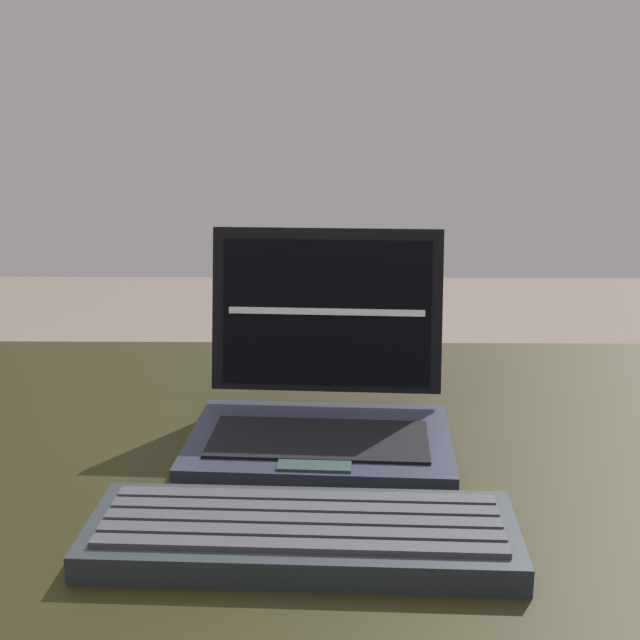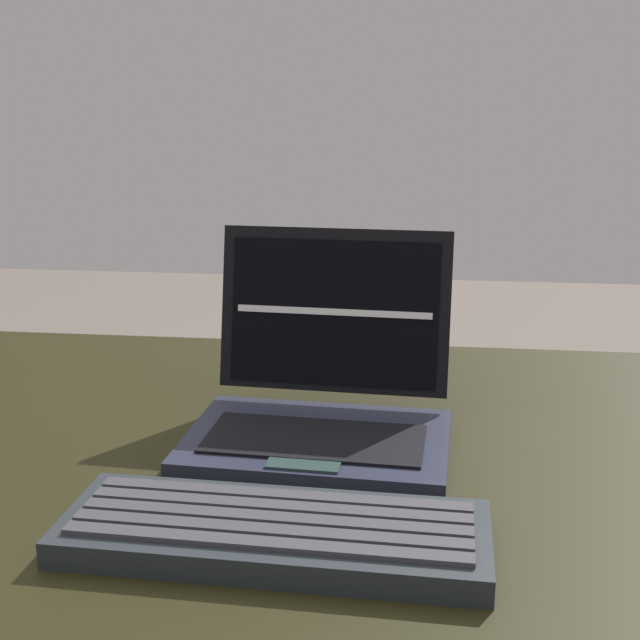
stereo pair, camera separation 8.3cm
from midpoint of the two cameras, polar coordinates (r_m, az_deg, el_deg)
name	(u,v)px [view 2 (the right image)]	position (r m, az deg, el deg)	size (l,w,h in m)	color
desk	(377,537)	(0.91, 6.50, -14.26)	(1.70, 0.69, 0.72)	black
laptop_front	(323,399)	(0.86, 2.95, -5.32)	(0.27, 0.23, 0.20)	#212435
external_keyboard	(274,532)	(0.68, 0.51, -14.04)	(0.33, 0.13, 0.03)	#23292D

